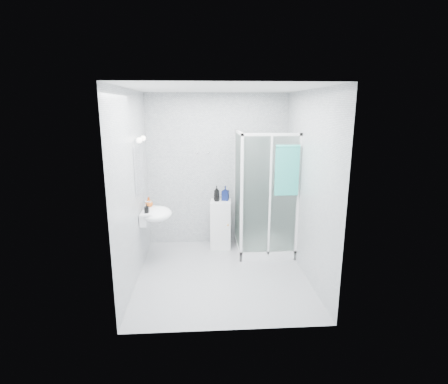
{
  "coord_description": "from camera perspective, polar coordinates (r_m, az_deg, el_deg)",
  "views": [
    {
      "loc": [
        -0.27,
        -4.63,
        2.37
      ],
      "look_at": [
        0.05,
        0.35,
        1.15
      ],
      "focal_mm": 28.0,
      "sensor_mm": 36.0,
      "label": 1
    }
  ],
  "objects": [
    {
      "name": "storage_cabinet",
      "position": [
        6.0,
        -0.53,
        -5.28
      ],
      "size": [
        0.37,
        0.38,
        0.83
      ],
      "rotation": [
        0.0,
        0.0,
        -0.1
      ],
      "color": "white",
      "rests_on": "ground"
    },
    {
      "name": "shampoo_bottle_b",
      "position": [
        5.89,
        0.22,
        -0.2
      ],
      "size": [
        0.14,
        0.14,
        0.25
      ],
      "primitive_type": "imported",
      "rotation": [
        0.0,
        0.0,
        -0.32
      ],
      "color": "#0C194D",
      "rests_on": "storage_cabinet"
    },
    {
      "name": "hand_towel",
      "position": [
        5.23,
        10.27,
        3.68
      ],
      "size": [
        0.35,
        0.05,
        0.75
      ],
      "color": "teal",
      "rests_on": "shower_enclosure"
    },
    {
      "name": "wall_hooks",
      "position": [
        5.94,
        -3.48,
        6.45
      ],
      "size": [
        0.23,
        0.06,
        0.03
      ],
      "color": "silver",
      "rests_on": "room"
    },
    {
      "name": "shampoo_bottle_a",
      "position": [
        5.84,
        -1.2,
        -0.25
      ],
      "size": [
        0.1,
        0.1,
        0.26
      ],
      "primitive_type": "imported",
      "rotation": [
        0.0,
        0.0,
        -0.01
      ],
      "color": "black",
      "rests_on": "storage_cabinet"
    },
    {
      "name": "soap_dispenser_orange",
      "position": [
        5.5,
        -12.19,
        -1.64
      ],
      "size": [
        0.16,
        0.16,
        0.16
      ],
      "primitive_type": "imported",
      "rotation": [
        0.0,
        0.0,
        0.3
      ],
      "color": "#BC5016",
      "rests_on": "wall_basin"
    },
    {
      "name": "shower_enclosure",
      "position": [
        5.81,
        5.87,
        -5.68
      ],
      "size": [
        0.9,
        0.95,
        2.0
      ],
      "color": "white",
      "rests_on": "ground"
    },
    {
      "name": "wall_basin",
      "position": [
        5.37,
        -11.19,
        -3.58
      ],
      "size": [
        0.46,
        0.56,
        0.35
      ],
      "color": "white",
      "rests_on": "ground"
    },
    {
      "name": "room",
      "position": [
        4.76,
        -0.33,
        0.75
      ],
      "size": [
        2.4,
        2.6,
        2.6
      ],
      "color": "silver",
      "rests_on": "ground"
    },
    {
      "name": "mirror",
      "position": [
        5.24,
        -13.71,
        3.77
      ],
      "size": [
        0.02,
        0.6,
        0.7
      ],
      "primitive_type": "cube",
      "color": "white",
      "rests_on": "room"
    },
    {
      "name": "soap_dispenser_black",
      "position": [
        5.21,
        -12.51,
        -2.63
      ],
      "size": [
        0.07,
        0.07,
        0.14
      ],
      "primitive_type": "imported",
      "rotation": [
        0.0,
        0.0,
        -0.04
      ],
      "color": "black",
      "rests_on": "wall_basin"
    },
    {
      "name": "vanity_lights",
      "position": [
        5.18,
        -13.43,
        8.37
      ],
      "size": [
        0.1,
        0.4,
        0.08
      ],
      "color": "silver",
      "rests_on": "room"
    }
  ]
}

